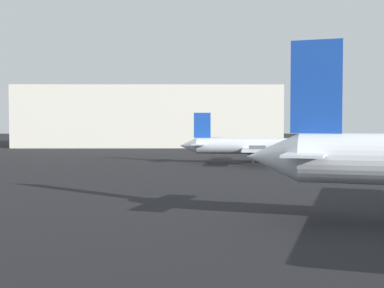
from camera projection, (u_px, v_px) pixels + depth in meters
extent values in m
cone|color=silver|center=(273.00, 157.00, 32.43)|extent=(4.27, 4.07, 3.14)
cube|color=silver|center=(308.00, 153.00, 31.73)|extent=(4.91, 8.69, 0.16)
cube|color=#1947B2|center=(316.00, 87.00, 31.41)|extent=(3.12, 1.29, 5.87)
cylinder|color=silver|center=(260.00, 146.00, 77.18)|extent=(19.73, 5.06, 2.48)
cone|color=silver|center=(334.00, 146.00, 75.80)|extent=(3.03, 2.82, 2.48)
cone|color=silver|center=(188.00, 146.00, 78.57)|extent=(3.03, 2.82, 2.48)
cube|color=silver|center=(253.00, 148.00, 77.32)|extent=(5.76, 19.52, 0.20)
cube|color=silver|center=(200.00, 144.00, 78.34)|extent=(2.88, 7.12, 0.13)
cube|color=#1947B2|center=(202.00, 125.00, 78.16)|extent=(2.65, 0.60, 3.94)
cylinder|color=#4C4C54|center=(257.00, 148.00, 80.88)|extent=(2.65, 1.80, 1.48)
cylinder|color=#4C4C54|center=(257.00, 150.00, 73.62)|extent=(2.65, 1.80, 1.48)
cube|color=black|center=(301.00, 159.00, 76.49)|extent=(0.46, 0.46, 1.48)
cube|color=black|center=(253.00, 158.00, 79.02)|extent=(0.46, 0.46, 1.48)
cube|color=black|center=(253.00, 159.00, 75.75)|extent=(0.46, 0.46, 1.48)
cube|color=beige|center=(151.00, 117.00, 138.01)|extent=(68.57, 27.70, 15.95)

